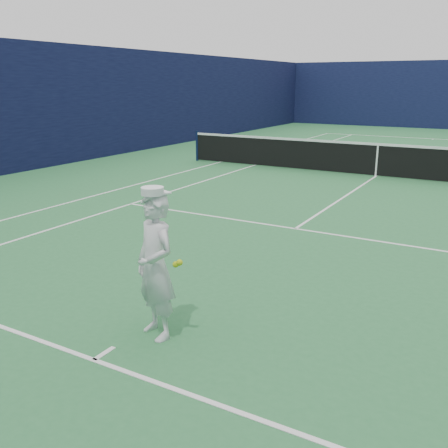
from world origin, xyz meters
name	(u,v)px	position (x,y,z in m)	size (l,w,h in m)	color
ground	(375,177)	(0.00, 0.00, 0.00)	(80.00, 80.00, 0.00)	#2A703C
court_markings	(375,177)	(0.00, 0.00, 0.00)	(11.03, 23.83, 0.01)	white
windscreen_fence	(381,109)	(0.00, 0.00, 2.00)	(20.12, 36.12, 4.00)	#0E1334
tennis_net	(377,158)	(0.00, 0.00, 0.55)	(12.88, 0.09, 1.07)	#141E4C
tennis_player	(155,266)	(0.24, -11.12, 0.83)	(0.71, 0.69, 1.70)	white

